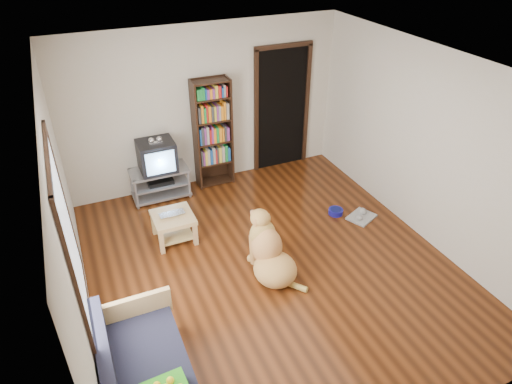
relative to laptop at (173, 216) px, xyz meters
name	(u,v)px	position (x,y,z in m)	size (l,w,h in m)	color
ground	(271,266)	(0.99, -1.04, -0.41)	(5.00, 5.00, 0.00)	#5B290F
ceiling	(275,70)	(0.99, -1.04, 2.19)	(5.00, 5.00, 0.00)	white
wall_back	(205,107)	(0.99, 1.46, 0.89)	(4.50, 4.50, 0.00)	beige
wall_front	(419,340)	(0.99, -3.54, 0.89)	(4.50, 4.50, 0.00)	beige
wall_left	(68,227)	(-1.26, -1.04, 0.89)	(5.00, 5.00, 0.00)	beige
wall_right	(426,146)	(3.24, -1.04, 0.89)	(5.00, 5.00, 0.00)	beige
laptop	(173,216)	(0.00, 0.00, 0.00)	(0.35, 0.22, 0.03)	silver
dog_bowl	(336,212)	(2.42, -0.35, -0.37)	(0.22, 0.22, 0.08)	navy
grey_rag	(361,217)	(2.72, -0.60, -0.40)	(0.40, 0.32, 0.03)	#ACACAC
window	(69,239)	(-1.24, -1.54, 1.09)	(0.03, 1.46, 1.70)	white
doorway	(282,106)	(2.34, 1.44, 0.71)	(1.03, 0.05, 2.19)	black
tv_stand	(160,182)	(0.09, 1.21, -0.14)	(0.90, 0.45, 0.50)	#99999E
crt_tv	(156,155)	(0.09, 1.23, 0.33)	(0.55, 0.52, 0.58)	black
bookshelf	(212,128)	(1.04, 1.30, 0.59)	(0.60, 0.30, 1.80)	black
coffee_table	(173,223)	(0.00, 0.03, -0.13)	(0.55, 0.55, 0.40)	#D9B46F
dog	(269,253)	(0.92, -1.14, -0.10)	(0.59, 1.02, 0.86)	tan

